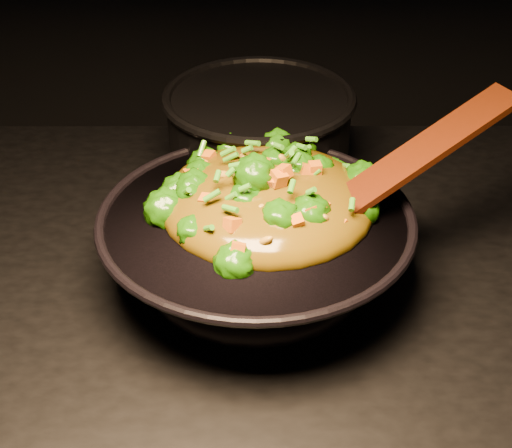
{
  "coord_description": "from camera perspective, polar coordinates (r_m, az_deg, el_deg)",
  "views": [
    {
      "loc": [
        -0.1,
        -0.7,
        1.5
      ],
      "look_at": [
        -0.1,
        0.05,
        0.98
      ],
      "focal_mm": 55.0,
      "sensor_mm": 36.0,
      "label": 1
    }
  ],
  "objects": [
    {
      "name": "spatula",
      "position": [
        0.9,
        10.59,
        4.21
      ],
      "size": [
        0.28,
        0.17,
        0.12
      ],
      "primitive_type": "cube",
      "rotation": [
        0.0,
        -0.38,
        0.47
      ],
      "color": "#3A1309",
      "rests_on": "wok"
    },
    {
      "name": "stir_fry",
      "position": [
        0.89,
        0.83,
        3.63
      ],
      "size": [
        0.33,
        0.33,
        0.09
      ],
      "primitive_type": null,
      "rotation": [
        0.0,
        0.0,
        0.41
      ],
      "color": "#1C5806",
      "rests_on": "wok"
    },
    {
      "name": "back_pot",
      "position": [
        1.1,
        0.21,
        6.14
      ],
      "size": [
        0.27,
        0.27,
        0.14
      ],
      "primitive_type": "cylinder",
      "rotation": [
        0.0,
        0.0,
        0.09
      ],
      "color": "black",
      "rests_on": "stovetop"
    },
    {
      "name": "wok",
      "position": [
        0.92,
        0.0,
        -2.12
      ],
      "size": [
        0.41,
        0.41,
        0.1
      ],
      "primitive_type": null,
      "rotation": [
        0.0,
        0.0,
        -0.19
      ],
      "color": "black",
      "rests_on": "stovetop"
    }
  ]
}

